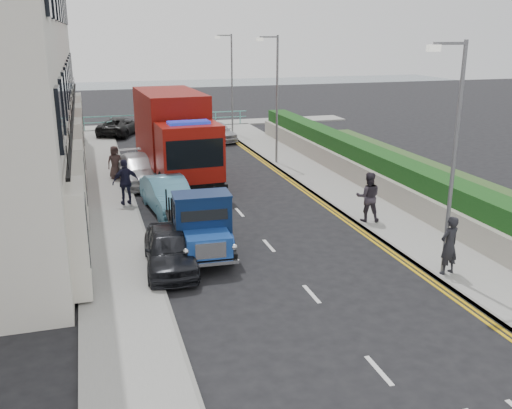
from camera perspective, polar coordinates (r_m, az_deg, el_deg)
The scene contains 21 objects.
ground at distance 18.29m, azimuth 3.22°, elevation -6.31°, with size 120.00×120.00×0.00m, color black.
pavement_west at distance 25.81m, azimuth -14.66°, elevation 0.31°, with size 2.40×38.00×0.12m, color gray.
pavement_east at distance 28.07m, azimuth 7.24°, elevation 2.08°, with size 2.60×38.00×0.12m, color gray.
promenade at distance 45.72m, azimuth -9.21°, elevation 7.78°, with size 30.00×2.50×0.12m, color gray.
sea_plane at distance 76.34m, azimuth -12.41°, elevation 11.21°, with size 120.00×120.00×0.00m, color #4D6169.
garden_east at distance 28.68m, azimuth 10.81°, elevation 3.96°, with size 1.45×28.00×1.75m.
seafront_railing at distance 44.85m, azimuth -9.10°, elevation 8.29°, with size 13.00×0.08×1.11m.
lamp_near at distance 17.30m, azimuth 18.96°, elevation 5.31°, with size 1.23×0.18×7.00m.
lamp_mid at distance 31.56m, azimuth 1.91°, elevation 11.13°, with size 1.23×0.18×7.00m.
lamp_far at distance 41.13m, azimuth -2.60°, elevation 12.50°, with size 1.23×0.18×7.00m.
bedford_lorry at distance 18.88m, azimuth -5.45°, elevation -2.32°, with size 2.04×4.70×2.18m.
red_lorry at distance 28.81m, azimuth -8.16°, elevation 6.99°, with size 3.19×8.37×4.32m.
parked_car_front at distance 18.15m, azimuth -8.62°, elevation -4.41°, with size 1.56×3.89×1.32m, color black.
parked_car_mid at distance 23.88m, azimuth -8.78°, elevation 0.96°, with size 1.50×4.30×1.42m, color #579DBB.
parked_car_rear at distance 28.63m, azimuth -11.68°, elevation 3.44°, with size 1.92×4.73×1.37m, color silver.
seafront_car_left at distance 42.46m, azimuth -13.43°, elevation 7.63°, with size 2.13×4.63×1.29m, color black.
seafront_car_right at distance 39.07m, azimuth -3.92°, elevation 7.31°, with size 1.58×3.94×1.34m, color #B2B3B8.
pedestrian_east_near at distance 18.17m, azimuth 18.75°, elevation -3.88°, with size 0.67×0.44×1.83m, color black.
pedestrian_east_far at distance 22.38m, azimuth 11.15°, elevation 0.76°, with size 0.94×0.74×1.94m, color #322C36.
pedestrian_west_near at distance 24.72m, azimuth -12.89°, elevation 2.20°, with size 1.14×0.47×1.95m, color #1C1B31.
pedestrian_west_far at distance 29.34m, azimuth -13.92°, elevation 4.13°, with size 0.80×0.52×1.64m, color #42322F.
Camera 1 is at (-5.76, -15.78, 7.24)m, focal length 40.00 mm.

